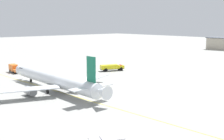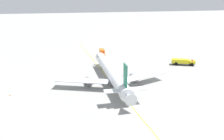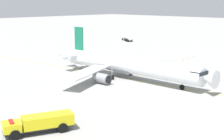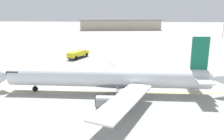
# 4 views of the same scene
# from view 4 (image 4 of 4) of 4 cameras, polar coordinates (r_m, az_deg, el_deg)

# --- Properties ---
(ground_plane) EXTENTS (600.00, 600.00, 0.00)m
(ground_plane) POSITION_cam_4_polar(r_m,az_deg,el_deg) (47.77, -4.23, -5.41)
(ground_plane) COLOR gray
(airliner_main) EXTENTS (45.63, 38.11, 11.40)m
(airliner_main) POSITION_cam_4_polar(r_m,az_deg,el_deg) (46.18, -0.29, -2.02)
(airliner_main) COLOR silver
(airliner_main) RESTS_ON ground_plane
(fire_tender_truck) EXTENTS (5.97, 9.97, 2.50)m
(fire_tender_truck) POSITION_cam_4_polar(r_m,az_deg,el_deg) (81.60, -8.34, 3.89)
(fire_tender_truck) COLOR #232326
(fire_tender_truck) RESTS_ON ground_plane
(terminal_shed) EXTENTS (69.05, 22.65, 8.82)m
(terminal_shed) POSITION_cam_4_polar(r_m,az_deg,el_deg) (200.96, 2.08, 10.98)
(terminal_shed) COLOR #B2A893
(terminal_shed) RESTS_ON ground_plane
(taxiway_centreline) EXTENTS (129.09, 10.93, 0.01)m
(taxiway_centreline) POSITION_cam_4_polar(r_m,az_deg,el_deg) (47.56, -7.62, -5.59)
(taxiway_centreline) COLOR yellow
(taxiway_centreline) RESTS_ON ground_plane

